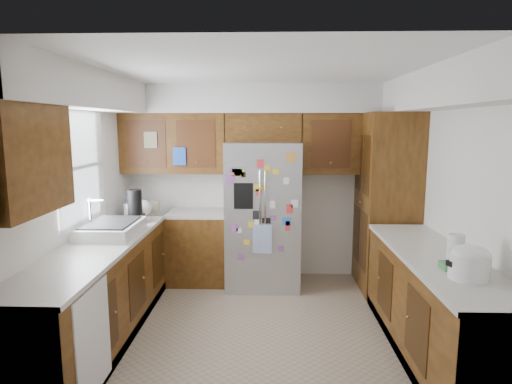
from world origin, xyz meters
TOP-DOWN VIEW (x-y plane):
  - floor at (0.00, 0.00)m, footprint 3.60×3.60m
  - room_shell at (-0.11, 0.36)m, footprint 3.64×3.24m
  - left_counter_run at (-1.36, 0.03)m, footprint 1.36×3.20m
  - right_counter_run at (1.50, -0.47)m, footprint 0.63×2.25m
  - pantry at (1.50, 1.15)m, footprint 0.60×0.90m
  - fridge at (-0.00, 1.20)m, footprint 0.90×0.79m
  - bridge_cabinet at (0.00, 1.43)m, footprint 0.96×0.34m
  - fridge_top_items at (-0.00, 1.44)m, footprint 0.88×0.30m
  - sink_assembly at (-1.50, 0.10)m, footprint 0.52×0.70m
  - left_counter_clutter at (-1.46, 0.83)m, footprint 0.37×0.88m
  - rice_cooker at (1.50, -1.03)m, footprint 0.29×0.28m
  - paper_towel at (1.48, -0.86)m, footprint 0.12×0.12m

SIDE VIEW (x-z plane):
  - floor at x=0.00m, z-range 0.00..0.00m
  - right_counter_run at x=1.50m, z-range -0.04..0.88m
  - left_counter_run at x=-1.36m, z-range -0.03..0.89m
  - fridge at x=0.00m, z-range 0.00..1.80m
  - sink_assembly at x=-1.50m, z-range 0.80..1.17m
  - rice_cooker at x=1.50m, z-range 0.92..1.17m
  - left_counter_clutter at x=-1.46m, z-range 0.86..1.24m
  - paper_towel at x=1.48m, z-range 0.92..1.20m
  - pantry at x=1.50m, z-range 0.00..2.15m
  - room_shell at x=-0.11m, z-range 0.56..3.08m
  - bridge_cabinet at x=0.00m, z-range 1.80..2.15m
  - fridge_top_items at x=0.00m, z-range 2.13..2.42m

